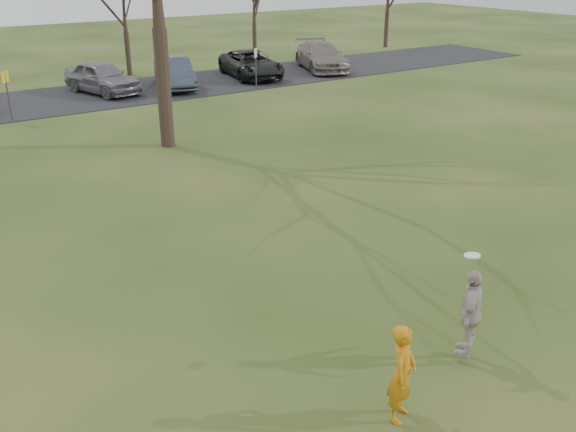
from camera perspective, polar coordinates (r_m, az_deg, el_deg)
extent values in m
plane|color=#1E380F|center=(11.40, 11.53, -13.57)|extent=(120.00, 120.00, 0.00)
cube|color=black|center=(32.66, -21.17, 9.55)|extent=(62.00, 6.50, 0.04)
imported|color=#BF760F|center=(9.94, 10.25, -13.75)|extent=(0.71, 0.64, 1.63)
imported|color=slate|center=(33.54, -16.39, 11.87)|extent=(3.03, 4.90, 1.56)
imported|color=#323B4C|center=(34.11, -10.17, 12.55)|extent=(2.75, 4.85, 1.51)
imported|color=black|center=(36.58, -3.35, 13.49)|extent=(3.27, 5.56, 1.45)
imported|color=gray|center=(38.94, 3.01, 14.15)|extent=(3.91, 5.84, 1.57)
imported|color=#BAACA7|center=(11.41, 16.11, -8.37)|extent=(1.03, 0.83, 1.64)
cylinder|color=white|center=(10.87, 16.23, -3.43)|extent=(0.27, 0.27, 0.06)
cylinder|color=#47474C|center=(29.21, -23.84, 9.70)|extent=(0.06, 0.06, 2.00)
cube|color=yellow|center=(29.05, -24.11, 11.33)|extent=(0.35, 0.35, 0.45)
cylinder|color=#47474C|center=(33.35, -2.90, 13.00)|extent=(0.06, 0.06, 2.00)
cube|color=silver|center=(33.22, -2.93, 14.44)|extent=(0.35, 0.35, 0.45)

